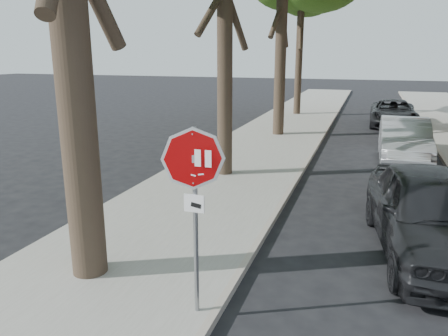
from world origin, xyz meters
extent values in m
plane|color=black|center=(0.00, 0.00, 0.00)|extent=(120.00, 120.00, 0.00)
cube|color=gray|center=(-2.50, 12.00, 0.06)|extent=(4.00, 55.00, 0.12)
cube|color=#9E9384|center=(-0.45, 12.00, 0.07)|extent=(0.12, 55.00, 0.13)
cube|color=#9E9384|center=(3.95, 12.00, 0.07)|extent=(0.12, 55.00, 0.13)
cylinder|color=gray|center=(-0.70, 0.00, 1.42)|extent=(0.06, 0.06, 2.60)
cube|color=#99999E|center=(-0.70, -0.03, 2.32)|extent=(0.05, 0.06, 0.10)
cylinder|color=#99999E|center=(-0.70, -0.03, 2.32)|extent=(0.76, 0.32, 0.82)
cylinder|color=white|center=(-0.70, -0.05, 2.32)|extent=(0.76, 0.32, 0.82)
cylinder|color=red|center=(-0.70, -0.05, 2.32)|extent=(0.68, 0.29, 0.74)
cube|color=white|center=(-0.91, -0.06, 2.34)|extent=(0.08, 0.00, 0.22)
cube|color=white|center=(-0.77, -0.06, 2.34)|extent=(0.08, 0.00, 0.22)
cube|color=white|center=(-0.63, -0.06, 2.34)|extent=(0.08, 0.00, 0.22)
cube|color=white|center=(-0.49, -0.06, 2.34)|extent=(0.08, 0.00, 0.22)
cube|color=silver|center=(-0.81, -0.07, 2.13)|extent=(0.08, 0.00, 0.03)
cube|color=silver|center=(-0.70, -0.07, 2.11)|extent=(0.08, 0.00, 0.03)
cube|color=silver|center=(-0.59, -0.07, 2.13)|extent=(0.08, 0.00, 0.03)
cube|color=white|center=(-0.70, -0.04, 1.72)|extent=(0.28, 0.02, 0.24)
cube|color=black|center=(-0.67, -0.05, 1.70)|extent=(0.15, 0.00, 0.08)
cylinder|color=black|center=(-2.60, 7.00, 4.87)|extent=(0.44, 0.44, 9.50)
cylinder|color=black|center=(-2.40, 14.00, 5.12)|extent=(0.48, 0.48, 10.00)
cylinder|color=black|center=(-2.70, 21.00, 4.62)|extent=(0.40, 0.40, 9.00)
imported|color=black|center=(2.60, 3.24, 0.80)|extent=(2.50, 4.91, 1.60)
imported|color=#A5A6AD|center=(2.60, 10.80, 0.73)|extent=(1.58, 4.46, 1.47)
imported|color=black|center=(2.56, 18.68, 0.66)|extent=(2.21, 4.77, 1.32)
camera|label=1|loc=(1.37, -5.03, 3.62)|focal=35.00mm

